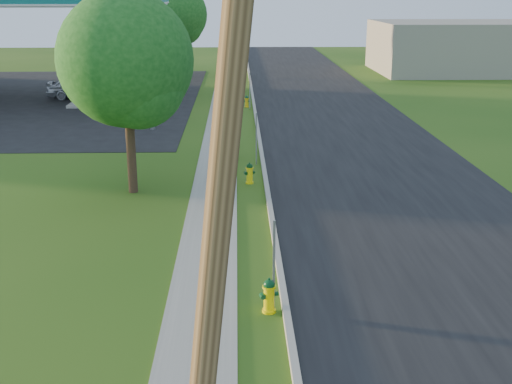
# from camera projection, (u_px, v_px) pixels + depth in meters

# --- Properties ---
(road) EXTENTS (8.00, 120.00, 0.02)m
(road) POSITION_uv_depth(u_px,v_px,m) (406.00, 215.00, 18.91)
(road) COLOR black
(road) RESTS_ON ground
(curb) EXTENTS (0.15, 120.00, 0.15)m
(curb) POSITION_uv_depth(u_px,v_px,m) (271.00, 215.00, 18.78)
(curb) COLOR #A09D93
(curb) RESTS_ON ground
(sidewalk) EXTENTS (1.50, 120.00, 0.03)m
(sidewalk) POSITION_uv_depth(u_px,v_px,m) (211.00, 217.00, 18.74)
(sidewalk) COLOR gray
(sidewalk) RESTS_ON ground
(utility_pole_near) EXTENTS (1.40, 0.32, 9.48)m
(utility_pole_near) POSITION_uv_depth(u_px,v_px,m) (225.00, 141.00, 6.84)
(utility_pole_near) COLOR brown
(utility_pole_near) RESTS_ON ground
(utility_pole_mid) EXTENTS (1.40, 0.32, 9.80)m
(utility_pole_mid) POSITION_uv_depth(u_px,v_px,m) (233.00, 30.00, 23.96)
(utility_pole_mid) COLOR brown
(utility_pole_mid) RESTS_ON ground
(utility_pole_far) EXTENTS (1.40, 0.32, 9.50)m
(utility_pole_far) POSITION_uv_depth(u_px,v_px,m) (234.00, 16.00, 41.17)
(utility_pole_far) COLOR brown
(utility_pole_far) RESTS_ON ground
(sign_post_near) EXTENTS (0.05, 0.04, 2.00)m
(sign_post_near) POSITION_uv_depth(u_px,v_px,m) (274.00, 267.00, 12.96)
(sign_post_near) COLOR gray
(sign_post_near) RESTS_ON ground
(sign_post_mid) EXTENTS (0.05, 0.04, 2.00)m
(sign_post_mid) POSITION_uv_depth(u_px,v_px,m) (256.00, 139.00, 24.21)
(sign_post_mid) COLOR gray
(sign_post_mid) RESTS_ON ground
(sign_post_far) EXTENTS (0.05, 0.04, 2.00)m
(sign_post_far) POSITION_uv_depth(u_px,v_px,m) (250.00, 91.00, 35.85)
(sign_post_far) COLOR gray
(sign_post_far) RESTS_ON ground
(fuel_pump_ne) EXTENTS (1.20, 3.20, 1.90)m
(fuel_pump_ne) POSITION_uv_depth(u_px,v_px,m) (82.00, 92.00, 37.37)
(fuel_pump_ne) COLOR #A09D93
(fuel_pump_ne) RESTS_ON ground
(fuel_pump_se) EXTENTS (1.20, 3.20, 1.90)m
(fuel_pump_se) POSITION_uv_depth(u_px,v_px,m) (97.00, 83.00, 41.19)
(fuel_pump_se) COLOR #A09D93
(fuel_pump_se) RESTS_ON ground
(price_pylon) EXTENTS (0.34, 2.04, 6.85)m
(price_pylon) POSITION_uv_depth(u_px,v_px,m) (147.00, 12.00, 28.95)
(price_pylon) COLOR gray
(price_pylon) RESTS_ON ground
(distant_building) EXTENTS (14.00, 10.00, 4.00)m
(distant_building) POSITION_uv_depth(u_px,v_px,m) (464.00, 47.00, 52.07)
(distant_building) COLOR gray
(distant_building) RESTS_ON ground
(tree_verge) EXTENTS (4.24, 4.24, 6.42)m
(tree_verge) POSITION_uv_depth(u_px,v_px,m) (129.00, 65.00, 19.85)
(tree_verge) COLOR #3B291C
(tree_verge) RESTS_ON ground
(tree_lot) EXTENTS (4.57, 4.57, 6.93)m
(tree_lot) POSITION_uv_depth(u_px,v_px,m) (178.00, 17.00, 48.79)
(tree_lot) COLOR #3B291C
(tree_lot) RESTS_ON ground
(hydrant_near) EXTENTS (0.40, 0.35, 0.76)m
(hydrant_near) POSITION_uv_depth(u_px,v_px,m) (269.00, 296.00, 13.12)
(hydrant_near) COLOR #FFE504
(hydrant_near) RESTS_ON ground
(hydrant_mid) EXTENTS (0.38, 0.34, 0.74)m
(hydrant_mid) POSITION_uv_depth(u_px,v_px,m) (250.00, 173.00, 21.98)
(hydrant_mid) COLOR yellow
(hydrant_mid) RESTS_ON ground
(hydrant_far) EXTENTS (0.35, 0.31, 0.68)m
(hydrant_far) POSITION_uv_depth(u_px,v_px,m) (247.00, 101.00, 36.51)
(hydrant_far) COLOR yellow
(hydrant_far) RESTS_ON ground
(car_silver) EXTENTS (4.23, 1.76, 1.43)m
(car_silver) POSITION_uv_depth(u_px,v_px,m) (82.00, 87.00, 39.38)
(car_silver) COLOR #B7B9BF
(car_silver) RESTS_ON ground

